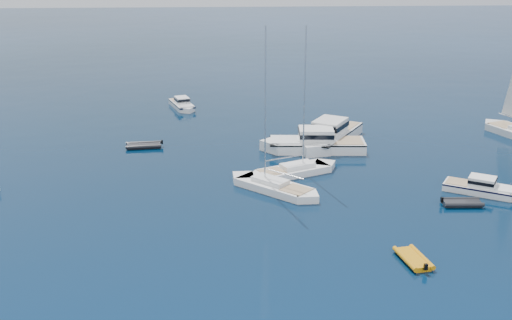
{
  "coord_description": "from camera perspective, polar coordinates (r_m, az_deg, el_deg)",
  "views": [
    {
      "loc": [
        -0.77,
        -34.46,
        21.6
      ],
      "look_at": [
        2.65,
        22.59,
        2.2
      ],
      "focal_mm": 44.91,
      "sensor_mm": 36.0,
      "label": 1
    }
  ],
  "objects": [
    {
      "name": "motor_cruiser_horizon",
      "position": [
        89.29,
        -6.56,
        4.63
      ],
      "size": [
        4.44,
        7.71,
        1.93
      ],
      "primitive_type": null,
      "rotation": [
        0.0,
        0.0,
        3.46
      ],
      "color": "white",
      "rests_on": "ground"
    },
    {
      "name": "tender_grey_near",
      "position": [
        58.59,
        17.85,
        -3.84
      ],
      "size": [
        3.65,
        2.12,
        0.95
      ],
      "primitive_type": null,
      "rotation": [
        0.0,
        0.0,
        4.67
      ],
      "color": "black",
      "rests_on": "ground"
    },
    {
      "name": "motor_cruiser_far_r",
      "position": [
        61.89,
        19.53,
        -2.81
      ],
      "size": [
        7.71,
        5.94,
        2.0
      ],
      "primitive_type": null,
      "rotation": [
        0.0,
        0.0,
        4.17
      ],
      "color": "white",
      "rests_on": "ground"
    },
    {
      "name": "tender_grey_far",
      "position": [
        72.48,
        -9.96,
        1.12
      ],
      "size": [
        4.29,
        2.59,
        0.95
      ],
      "primitive_type": null,
      "rotation": [
        0.0,
        0.0,
        1.67
      ],
      "color": "black",
      "rests_on": "ground"
    },
    {
      "name": "motor_cruiser_centre",
      "position": [
        70.6,
        5.12,
        0.86
      ],
      "size": [
        12.57,
        4.62,
        3.24
      ],
      "primitive_type": null,
      "rotation": [
        0.0,
        0.0,
        1.5
      ],
      "color": "white",
      "rests_on": "ground"
    },
    {
      "name": "motor_cruiser_distant",
      "position": [
        73.38,
        6.48,
        1.51
      ],
      "size": [
        10.28,
        13.34,
        3.46
      ],
      "primitive_type": null,
      "rotation": [
        0.0,
        0.0,
        2.6
      ],
      "color": "silver",
      "rests_on": "ground"
    },
    {
      "name": "ground",
      "position": [
        40.67,
        -1.87,
        -13.34
      ],
      "size": [
        400.0,
        400.0,
        0.0
      ],
      "primitive_type": "plane",
      "color": "#08254D",
      "rests_on": "ground"
    },
    {
      "name": "tender_yellow",
      "position": [
        47.7,
        13.82,
        -8.76
      ],
      "size": [
        2.59,
        3.94,
        0.95
      ],
      "primitive_type": null,
      "rotation": [
        0.0,
        0.0,
        0.17
      ],
      "color": "orange",
      "rests_on": "ground"
    },
    {
      "name": "sailboat_centre",
      "position": [
        63.21,
        3.38,
        -1.27
      ],
      "size": [
        10.43,
        6.66,
        15.06
      ],
      "primitive_type": null,
      "rotation": [
        0.0,
        0.0,
        5.14
      ],
      "color": "white",
      "rests_on": "ground"
    },
    {
      "name": "sailboat_mid_r",
      "position": [
        59.04,
        1.59,
        -2.72
      ],
      "size": [
        9.57,
        9.22,
        15.51
      ],
      "primitive_type": null,
      "rotation": [
        0.0,
        0.0,
        0.82
      ],
      "color": "white",
      "rests_on": "ground"
    }
  ]
}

